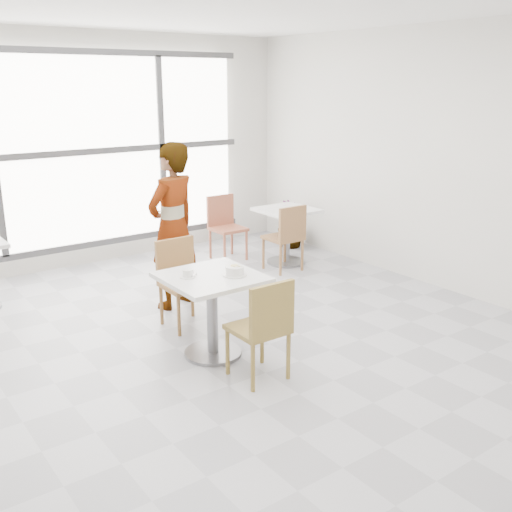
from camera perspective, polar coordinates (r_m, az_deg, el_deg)
floor at (r=5.41m, az=-1.90°, el=-9.46°), size 7.00×7.00×0.00m
wall_back at (r=8.06m, az=-16.42°, el=9.65°), size 6.00×0.00×6.00m
wall_right at (r=7.06m, az=18.74°, el=8.57°), size 0.00×7.00×7.00m
window at (r=8.00m, az=-16.26°, el=9.62°), size 4.60×0.07×2.52m
main_table at (r=5.23m, az=-4.27°, el=-4.24°), size 0.80×0.80×0.75m
chair_near at (r=4.77m, az=0.76°, el=-6.56°), size 0.42×0.42×0.87m
chair_far at (r=5.94m, az=-7.26°, el=-1.96°), size 0.42×0.42×0.87m
oatmeal_bowl at (r=5.13m, az=-2.07°, el=-1.41°), size 0.21×0.21×0.09m
coffee_cup at (r=5.11m, az=-6.62°, el=-1.73°), size 0.16×0.13×0.07m
person at (r=6.34m, az=-8.03°, el=2.83°), size 0.75×0.61×1.78m
bg_table_right at (r=7.91m, az=2.96°, el=2.72°), size 0.70×0.70×0.75m
bg_chair_right_near at (r=7.55m, az=3.01°, el=2.16°), size 0.42×0.42×0.87m
bg_chair_right_far at (r=8.15m, az=-3.03°, el=3.22°), size 0.42×0.42×0.87m
plant_right at (r=8.74m, az=3.38°, el=3.07°), size 0.46×0.46×0.68m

